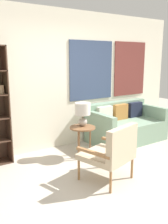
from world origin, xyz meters
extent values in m
plane|color=#B2A899|center=(0.00, 0.00, 0.00)|extent=(14.00, 14.00, 0.00)
cube|color=silver|center=(0.00, 2.03, 1.35)|extent=(6.40, 0.06, 2.70)
cube|color=#334260|center=(0.96, 1.99, 1.52)|extent=(1.08, 0.02, 1.23)
cube|color=brown|center=(2.07, 1.99, 1.53)|extent=(0.94, 0.02, 1.23)
cube|color=#422B1E|center=(-0.90, 1.85, 0.99)|extent=(0.02, 0.30, 1.98)
cylinder|color=#8C6B4C|center=(-0.98, 1.85, 1.27)|extent=(0.11, 0.11, 0.14)
cylinder|color=olive|center=(0.26, 0.70, 0.16)|extent=(0.04, 0.04, 0.33)
cylinder|color=olive|center=(-0.29, 0.55, 0.16)|extent=(0.04, 0.04, 0.33)
cylinder|color=olive|center=(0.41, 0.15, 0.16)|extent=(0.04, 0.04, 0.33)
cylinder|color=olive|center=(-0.14, 0.00, 0.16)|extent=(0.04, 0.04, 0.33)
cube|color=tan|center=(0.06, 0.35, 0.37)|extent=(0.79, 0.80, 0.08)
cube|color=tan|center=(0.13, 0.09, 0.63)|extent=(0.65, 0.27, 0.45)
cube|color=olive|center=(0.35, 0.43, 0.51)|extent=(0.20, 0.58, 0.04)
cube|color=olive|center=(-0.23, 0.27, 0.51)|extent=(0.20, 0.58, 0.04)
cube|color=gray|center=(1.56, 1.48, 0.22)|extent=(1.62, 0.93, 0.44)
cube|color=gray|center=(1.56, 1.85, 0.63)|extent=(1.62, 0.20, 0.38)
cube|color=gray|center=(0.81, 1.48, 0.57)|extent=(0.12, 0.93, 0.27)
cube|color=gray|center=(2.31, 1.48, 0.57)|extent=(0.12, 0.93, 0.27)
cube|color=beige|center=(1.11, 1.70, 0.61)|extent=(0.36, 0.12, 0.34)
cube|color=#B27538|center=(1.56, 1.70, 0.61)|extent=(0.36, 0.12, 0.34)
cube|color=#1E2338|center=(2.01, 1.70, 0.61)|extent=(0.36, 0.12, 0.34)
cylinder|color=brown|center=(0.24, 1.25, 0.56)|extent=(0.46, 0.46, 0.02)
cylinder|color=brown|center=(0.24, 1.39, 0.27)|extent=(0.03, 0.03, 0.55)
cylinder|color=brown|center=(0.12, 1.18, 0.27)|extent=(0.03, 0.03, 0.55)
cylinder|color=brown|center=(0.36, 1.18, 0.27)|extent=(0.03, 0.03, 0.55)
ellipsoid|color=#A59E93|center=(0.28, 1.31, 0.65)|extent=(0.17, 0.17, 0.15)
cylinder|color=tan|center=(0.28, 1.31, 0.75)|extent=(0.02, 0.02, 0.06)
cylinder|color=beige|center=(0.28, 1.31, 0.89)|extent=(0.28, 0.28, 0.22)
camera|label=1|loc=(-2.14, -2.33, 1.79)|focal=40.00mm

